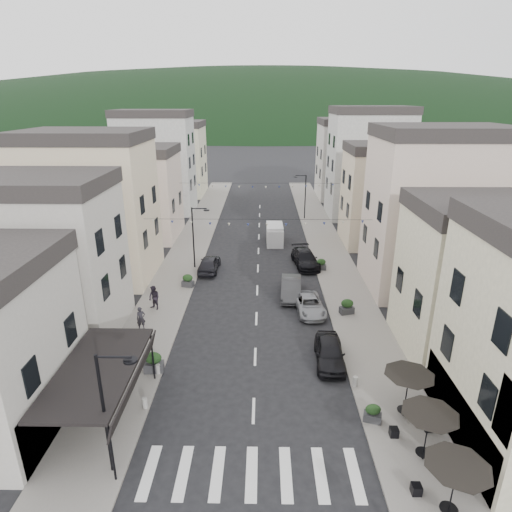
{
  "coord_description": "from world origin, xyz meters",
  "views": [
    {
      "loc": [
        0.42,
        -12.23,
        15.42
      ],
      "look_at": [
        -0.09,
        19.99,
        3.5
      ],
      "focal_mm": 30.0,
      "sensor_mm": 36.0,
      "label": 1
    }
  ],
  "objects_px": {
    "parked_car_e": "(209,264)",
    "pedestrian_a": "(141,318)",
    "pedestrian_b": "(154,298)",
    "delivery_van": "(275,233)",
    "parked_car_b": "(291,288)",
    "parked_car_a": "(330,352)",
    "parked_car_d": "(305,259)",
    "parked_car_c": "(309,305)"
  },
  "relations": [
    {
      "from": "parked_car_e",
      "to": "delivery_van",
      "type": "bearing_deg",
      "value": -123.91
    },
    {
      "from": "parked_car_e",
      "to": "delivery_van",
      "type": "relative_size",
      "value": 0.96
    },
    {
      "from": "parked_car_e",
      "to": "pedestrian_a",
      "type": "distance_m",
      "value": 11.7
    },
    {
      "from": "delivery_van",
      "to": "parked_car_c",
      "type": "bearing_deg",
      "value": -82.91
    },
    {
      "from": "pedestrian_a",
      "to": "pedestrian_b",
      "type": "height_order",
      "value": "pedestrian_b"
    },
    {
      "from": "parked_car_c",
      "to": "parked_car_e",
      "type": "bearing_deg",
      "value": 131.28
    },
    {
      "from": "delivery_van",
      "to": "pedestrian_a",
      "type": "height_order",
      "value": "delivery_van"
    },
    {
      "from": "parked_car_c",
      "to": "parked_car_d",
      "type": "distance_m",
      "value": 9.64
    },
    {
      "from": "parked_car_a",
      "to": "pedestrian_b",
      "type": "height_order",
      "value": "pedestrian_b"
    },
    {
      "from": "delivery_van",
      "to": "pedestrian_b",
      "type": "bearing_deg",
      "value": -120.4
    },
    {
      "from": "pedestrian_b",
      "to": "pedestrian_a",
      "type": "bearing_deg",
      "value": -59.94
    },
    {
      "from": "pedestrian_b",
      "to": "parked_car_a",
      "type": "bearing_deg",
      "value": 5.36
    },
    {
      "from": "parked_car_b",
      "to": "pedestrian_b",
      "type": "bearing_deg",
      "value": -162.14
    },
    {
      "from": "delivery_van",
      "to": "parked_car_b",
      "type": "bearing_deg",
      "value": -86.42
    },
    {
      "from": "delivery_van",
      "to": "pedestrian_a",
      "type": "relative_size",
      "value": 2.7
    },
    {
      "from": "parked_car_b",
      "to": "parked_car_c",
      "type": "bearing_deg",
      "value": -62.18
    },
    {
      "from": "parked_car_c",
      "to": "parked_car_d",
      "type": "relative_size",
      "value": 0.85
    },
    {
      "from": "delivery_van",
      "to": "pedestrian_b",
      "type": "xyz_separation_m",
      "value": [
        -9.65,
        -16.77,
        0.0
      ]
    },
    {
      "from": "parked_car_b",
      "to": "pedestrian_b",
      "type": "height_order",
      "value": "pedestrian_b"
    },
    {
      "from": "parked_car_c",
      "to": "parked_car_d",
      "type": "bearing_deg",
      "value": 81.31
    },
    {
      "from": "parked_car_b",
      "to": "parked_car_c",
      "type": "xyz_separation_m",
      "value": [
        1.24,
        -2.76,
        -0.14
      ]
    },
    {
      "from": "parked_car_c",
      "to": "parked_car_d",
      "type": "xyz_separation_m",
      "value": [
        0.56,
        9.62,
        0.14
      ]
    },
    {
      "from": "parked_car_e",
      "to": "pedestrian_b",
      "type": "height_order",
      "value": "pedestrian_b"
    },
    {
      "from": "parked_car_e",
      "to": "pedestrian_a",
      "type": "bearing_deg",
      "value": 75.41
    },
    {
      "from": "parked_car_c",
      "to": "pedestrian_a",
      "type": "relative_size",
      "value": 2.59
    },
    {
      "from": "delivery_van",
      "to": "parked_car_d",
      "type": "bearing_deg",
      "value": -69.24
    },
    {
      "from": "delivery_van",
      "to": "pedestrian_a",
      "type": "bearing_deg",
      "value": -116.88
    },
    {
      "from": "parked_car_a",
      "to": "pedestrian_a",
      "type": "bearing_deg",
      "value": 166.75
    },
    {
      "from": "delivery_van",
      "to": "pedestrian_b",
      "type": "relative_size",
      "value": 2.4
    },
    {
      "from": "parked_car_e",
      "to": "pedestrian_b",
      "type": "xyz_separation_m",
      "value": [
        -3.25,
        -8.1,
        0.33
      ]
    },
    {
      "from": "parked_car_a",
      "to": "pedestrian_b",
      "type": "xyz_separation_m",
      "value": [
        -12.45,
        6.73,
        0.34
      ]
    },
    {
      "from": "parked_car_c",
      "to": "delivery_van",
      "type": "height_order",
      "value": "delivery_van"
    },
    {
      "from": "parked_car_d",
      "to": "parked_car_e",
      "type": "relative_size",
      "value": 1.18
    },
    {
      "from": "parked_car_b",
      "to": "delivery_van",
      "type": "bearing_deg",
      "value": 97.68
    },
    {
      "from": "parked_car_a",
      "to": "pedestrian_a",
      "type": "xyz_separation_m",
      "value": [
        -12.65,
        3.65,
        0.24
      ]
    },
    {
      "from": "parked_car_d",
      "to": "pedestrian_b",
      "type": "distance_m",
      "value": 15.7
    },
    {
      "from": "parked_car_a",
      "to": "delivery_van",
      "type": "height_order",
      "value": "delivery_van"
    },
    {
      "from": "pedestrian_b",
      "to": "parked_car_c",
      "type": "bearing_deg",
      "value": 33.49
    },
    {
      "from": "parked_car_a",
      "to": "pedestrian_a",
      "type": "distance_m",
      "value": 13.17
    },
    {
      "from": "parked_car_c",
      "to": "pedestrian_a",
      "type": "bearing_deg",
      "value": -171.33
    },
    {
      "from": "delivery_van",
      "to": "pedestrian_b",
      "type": "height_order",
      "value": "delivery_van"
    },
    {
      "from": "parked_car_c",
      "to": "parked_car_e",
      "type": "height_order",
      "value": "parked_car_e"
    }
  ]
}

